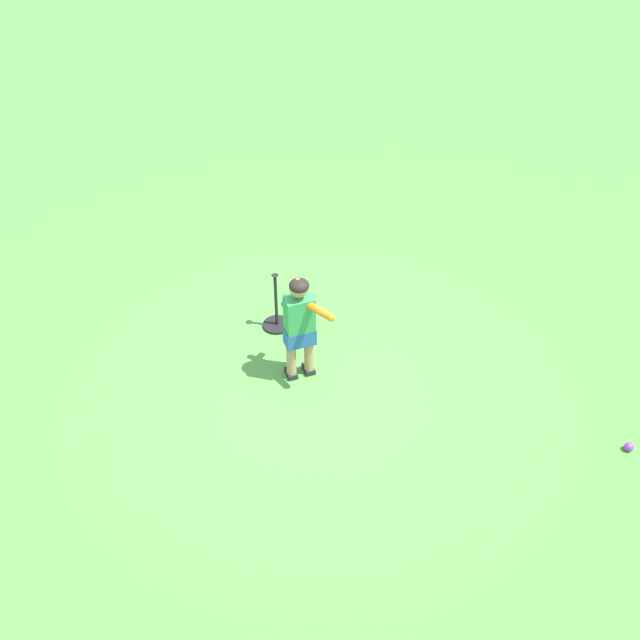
{
  "coord_description": "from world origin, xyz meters",
  "views": [
    {
      "loc": [
        3.1,
        -4.09,
        4.99
      ],
      "look_at": [
        -0.25,
        0.42,
        0.45
      ],
      "focal_mm": 44.64,
      "sensor_mm": 36.0,
      "label": 1
    }
  ],
  "objects": [
    {
      "name": "ground_plane",
      "position": [
        0.0,
        0.0,
        0.0
      ],
      "size": [
        40.0,
        40.0,
        0.0
      ],
      "primitive_type": "plane",
      "color": "#519942"
    },
    {
      "name": "child_batter",
      "position": [
        -0.25,
        0.12,
        0.65
      ],
      "size": [
        0.63,
        0.34,
        1.08
      ],
      "color": "#232328",
      "rests_on": "ground"
    },
    {
      "name": "play_ball_far_left",
      "position": [
        2.5,
        1.01,
        0.04
      ],
      "size": [
        0.08,
        0.08,
        0.08
      ],
      "primitive_type": "sphere",
      "color": "purple",
      "rests_on": "ground"
    },
    {
      "name": "batting_tee",
      "position": [
        -0.87,
        0.54,
        0.1
      ],
      "size": [
        0.28,
        0.28,
        0.62
      ],
      "color": "black",
      "rests_on": "ground"
    }
  ]
}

